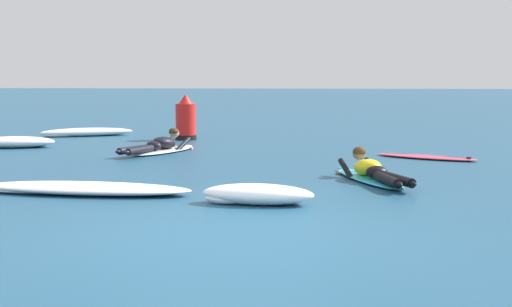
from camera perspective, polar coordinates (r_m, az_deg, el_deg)
ground_plane at (r=17.50m, az=1.62°, el=0.79°), size 120.00×120.00×0.00m
surfer_near at (r=11.51m, az=8.89°, el=-1.47°), size 1.23×2.60×0.54m
surfer_far at (r=15.51m, az=-7.42°, el=0.55°), size 1.37×2.41×0.54m
drifting_surfboard at (r=14.76m, az=13.09°, el=-0.26°), size 2.03×1.47×0.16m
whitewater_mid_left at (r=9.40m, az=0.16°, el=-3.21°), size 1.50×0.69×0.26m
whitewater_mid_right at (r=10.51m, az=-13.03°, el=-2.64°), size 3.11×1.06×0.15m
whitewater_back at (r=17.33m, az=-18.16°, el=0.82°), size 1.86×1.02×0.25m
whitewater_far_band at (r=19.97m, az=-12.93°, el=1.61°), size 2.41×1.44×0.22m
channel_marker_buoy at (r=18.49m, az=-5.45°, el=2.50°), size 0.53×0.53×1.14m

